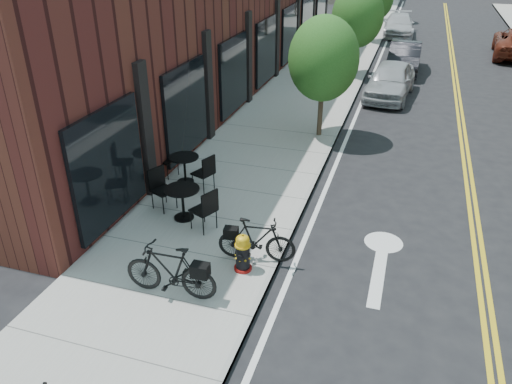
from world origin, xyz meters
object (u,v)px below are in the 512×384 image
(fire_hydrant, at_px, (243,253))
(parked_car_c, at_px, (399,25))
(bicycle_right, at_px, (257,240))
(parked_car_a, at_px, (390,80))
(bistro_set_b, at_px, (183,199))
(parked_car_b, at_px, (404,58))
(bistro_set_c, at_px, (185,165))
(bicycle_left, at_px, (170,271))

(fire_hydrant, relative_size, parked_car_c, 0.18)
(bicycle_right, xyz_separation_m, parked_car_a, (1.72, 12.61, 0.11))
(bistro_set_b, bearing_deg, parked_car_b, 99.35)
(fire_hydrant, xyz_separation_m, bicycle_right, (0.16, 0.40, 0.09))
(bistro_set_c, relative_size, parked_car_a, 0.45)
(bistro_set_b, bearing_deg, bistro_set_c, 137.67)
(parked_car_a, bearing_deg, bicycle_right, -92.60)
(bistro_set_b, xyz_separation_m, parked_car_b, (4.20, 15.86, 0.05))
(bicycle_right, relative_size, parked_car_b, 0.39)
(fire_hydrant, height_order, bistro_set_b, bistro_set_b)
(fire_hydrant, height_order, parked_car_b, parked_car_b)
(bicycle_left, relative_size, parked_car_c, 0.40)
(parked_car_b, relative_size, parked_car_c, 0.92)
(bicycle_right, relative_size, parked_car_c, 0.36)
(bistro_set_b, height_order, parked_car_b, parked_car_b)
(bicycle_right, bearing_deg, bistro_set_c, 38.35)
(bistro_set_c, relative_size, parked_car_c, 0.41)
(fire_hydrant, xyz_separation_m, bistro_set_b, (-1.98, 1.47, 0.12))
(parked_car_b, bearing_deg, bistro_set_b, -104.45)
(bistro_set_b, distance_m, parked_car_b, 16.41)
(bicycle_left, distance_m, parked_car_a, 14.43)
(fire_hydrant, distance_m, bistro_set_b, 2.47)
(parked_car_a, height_order, parked_car_c, parked_car_a)
(fire_hydrant, distance_m, parked_car_a, 13.15)
(bicycle_right, distance_m, bistro_set_b, 2.40)
(bicycle_right, distance_m, parked_car_c, 26.31)
(bistro_set_c, height_order, parked_car_c, parked_car_c)
(bistro_set_b, bearing_deg, fire_hydrant, -12.40)
(parked_car_a, relative_size, parked_car_c, 0.92)
(bistro_set_c, bearing_deg, bistro_set_b, -45.83)
(bicycle_left, distance_m, bistro_set_b, 2.77)
(fire_hydrant, relative_size, parked_car_b, 0.20)
(bicycle_right, height_order, bistro_set_b, bistro_set_b)
(bicycle_left, bearing_deg, bistro_set_c, -160.30)
(fire_hydrant, relative_size, parked_car_a, 0.20)
(bistro_set_c, bearing_deg, parked_car_b, 91.37)
(bicycle_left, bearing_deg, parked_car_c, 173.07)
(fire_hydrant, bearing_deg, parked_car_c, 92.17)
(parked_car_c, bearing_deg, parked_car_a, -91.10)
(fire_hydrant, distance_m, bicycle_right, 0.44)
(bicycle_left, distance_m, bicycle_right, 1.93)
(fire_hydrant, distance_m, parked_car_c, 26.71)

